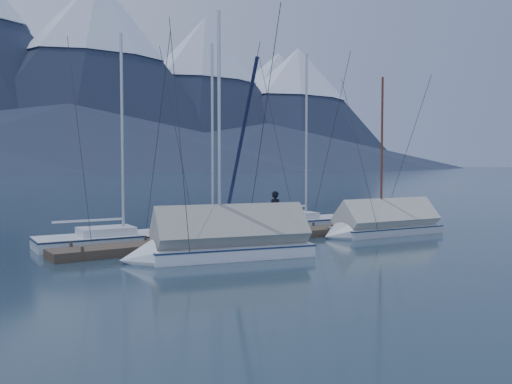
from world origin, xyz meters
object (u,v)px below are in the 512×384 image
sailboat_open_mid (223,234)px  sailboat_covered_far (216,245)px  sailboat_open_left (135,240)px  sailboat_covered_near (379,226)px  sailboat_open_right (314,223)px  person (276,211)px

sailboat_open_mid → sailboat_covered_far: (-3.08, -4.64, 0.31)m
sailboat_open_left → sailboat_open_mid: (4.13, -0.47, -0.00)m
sailboat_covered_near → sailboat_open_right: bearing=93.2°
sailboat_open_mid → sailboat_covered_far: bearing=-123.6°
sailboat_open_right → sailboat_covered_far: bearing=-149.6°
sailboat_open_left → sailboat_covered_far: (1.05, -5.11, 0.31)m
sailboat_open_left → sailboat_open_right: 10.66m
sailboat_open_mid → sailboat_open_right: 6.58m
sailboat_open_right → sailboat_covered_near: size_ratio=1.22×
person → sailboat_covered_near: bearing=-129.1°
sailboat_covered_near → sailboat_covered_far: sailboat_covered_far is taller
sailboat_open_left → sailboat_covered_far: bearing=-78.4°
sailboat_open_mid → person: 2.73m
sailboat_open_left → sailboat_open_mid: sailboat_open_left is taller
sailboat_open_right → sailboat_covered_near: 4.52m
sailboat_open_right → sailboat_covered_far: sailboat_open_right is taller
sailboat_covered_near → person: sailboat_covered_near is taller
sailboat_open_left → sailboat_open_right: size_ratio=0.95×
sailboat_covered_near → person: bearing=154.8°
sailboat_covered_far → sailboat_open_right: bearing=30.4°
sailboat_open_left → sailboat_covered_near: 11.61m
sailboat_open_left → person: 6.60m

